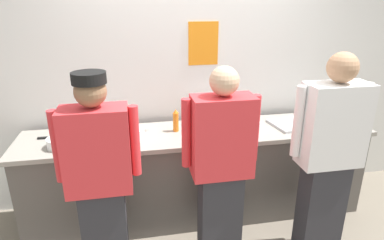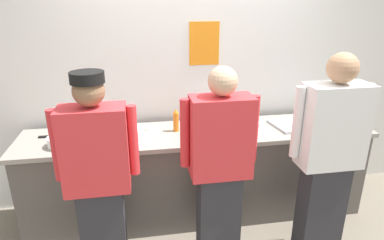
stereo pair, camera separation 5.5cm
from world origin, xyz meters
TOP-DOWN VIEW (x-y plane):
  - ground_plane at (0.00, 0.00)m, footprint 9.00×9.00m
  - wall_back at (0.00, 0.80)m, footprint 5.10×0.11m
  - prep_counter at (0.00, 0.34)m, footprint 3.25×0.65m
  - chef_near_left at (-0.85, -0.31)m, footprint 0.59×0.24m
  - chef_center at (0.05, -0.28)m, footprint 0.60×0.24m
  - chef_far_right at (0.90, -0.35)m, footprint 0.62×0.24m
  - plate_stack_front at (-1.20, 0.23)m, footprint 0.23×0.23m
  - plate_stack_rear at (-0.62, 0.33)m, footprint 0.24×0.24m
  - mixing_bowl_steel at (0.18, 0.37)m, footprint 0.38×0.38m
  - sheet_tray at (0.98, 0.34)m, footprint 0.53×0.42m
  - squeeze_bottle_primary at (-0.21, 0.40)m, footprint 0.05×0.05m
  - ramekin_yellow_sauce at (0.58, 0.40)m, footprint 0.08×0.08m
  - ramekin_orange_sauce at (-0.84, 0.51)m, footprint 0.10×0.10m
  - ramekin_green_sauce at (-0.47, 0.47)m, footprint 0.10×0.10m
  - ramekin_red_sauce at (-0.97, 0.36)m, footprint 0.11×0.11m
  - deli_cup at (1.30, 0.48)m, footprint 0.09×0.09m
  - chefs_knife at (-1.32, 0.44)m, footprint 0.27×0.03m

SIDE VIEW (x-z plane):
  - ground_plane at x=0.00m, z-range 0.00..0.00m
  - prep_counter at x=0.00m, z-range 0.00..0.89m
  - chef_center at x=0.05m, z-range 0.05..1.67m
  - chef_near_left at x=-0.85m, z-range 0.05..1.68m
  - chefs_knife at x=-1.32m, z-range 0.89..0.90m
  - sheet_tray at x=0.98m, z-range 0.89..0.91m
  - chef_far_right at x=0.90m, z-range 0.05..1.75m
  - ramekin_yellow_sauce at x=0.58m, z-range 0.89..0.93m
  - ramekin_green_sauce at x=-0.47m, z-range 0.89..0.93m
  - ramekin_orange_sauce at x=-0.84m, z-range 0.89..0.93m
  - ramekin_red_sauce at x=-0.97m, z-range 0.89..0.93m
  - plate_stack_rear at x=-0.62m, z-range 0.89..0.97m
  - plate_stack_front at x=-1.20m, z-range 0.89..0.97m
  - deli_cup at x=1.30m, z-range 0.89..0.98m
  - mixing_bowl_steel at x=0.18m, z-range 0.89..1.02m
  - squeeze_bottle_primary at x=-0.21m, z-range 0.88..1.10m
  - wall_back at x=0.00m, z-range 0.00..2.61m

